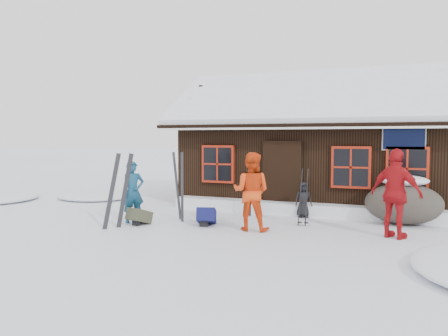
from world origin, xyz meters
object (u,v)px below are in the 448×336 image
Objects in this scene: skier_orange_right at (396,194)px; boulder at (404,202)px; skier_orange_left at (251,191)px; skier_crouched at (303,200)px; ski_poles at (303,198)px; backpack_blue at (207,219)px; skier_teal at (133,192)px; backpack_olive at (139,219)px; ski_pair_left at (118,191)px.

skier_orange_right is 1.04× the size of boulder.
skier_crouched is (0.78, 2.10, -0.43)m from skier_orange_left.
ski_poles is at bearing -140.32° from skier_orange_left.
ski_poles is 2.45× the size of backpack_blue.
skier_crouched is at bearing -113.67° from skier_orange_left.
skier_teal is 2.89× the size of backpack_olive.
skier_orange_left is at bearing -47.97° from skier_teal.
skier_teal is 0.73m from backpack_olive.
skier_orange_left is 3.08× the size of backpack_blue.
backpack_olive is (-1.59, -0.53, -0.01)m from backpack_blue.
boulder is 1.28× the size of ski_poles.
backpack_blue is at bearing -8.48° from skier_orange_left.
skier_orange_left is at bearing -23.96° from backpack_blue.
skier_orange_left is 2.28m from skier_crouched.
ski_pair_left is at bearing -154.61° from ski_poles.
backpack_blue is at bearing 29.10° from backpack_olive.
boulder is (3.29, 2.12, -0.36)m from skier_orange_left.
skier_teal is 0.86× the size of skier_orange_left.
skier_crouched is 0.66× the size of ski_poles.
skier_orange_left reaches higher than backpack_olive.
skier_teal reaches higher than backpack_blue.
skier_orange_right is at bearing -46.67° from skier_teal.
skier_orange_left is 1.89× the size of skier_crouched.
backpack_blue is at bearing -42.07° from skier_teal.
ski_pair_left is 4.45m from ski_poles.
skier_orange_right is 2.19m from ski_poles.
skier_orange_right is (3.12, 0.37, 0.05)m from skier_orange_left.
skier_orange_right reaches higher than ski_pair_left.
ski_pair_left is (-6.28, -3.08, 0.33)m from boulder.
ski_poles is (-2.10, 0.58, -0.28)m from skier_orange_right.
backpack_blue is 1.67m from backpack_olive.
backpack_olive is at bearing -157.22° from boulder.
ski_pair_left is (-3.00, -0.96, -0.03)m from skier_orange_left.
skier_orange_right is 1.04× the size of ski_pair_left.
ski_poles reaches higher than boulder.
skier_orange_right reaches higher than skier_teal.
backpack_blue is at bearing -0.10° from ski_pair_left.
skier_crouched is at bearing 45.85° from backpack_olive.
skier_crouched is 2.50m from boulder.
backpack_olive is at bearing 36.42° from ski_pair_left.
skier_crouched is at bearing -21.13° from skier_teal.
skier_orange_left is 1.41m from ski_poles.
skier_teal is 0.84× the size of boulder.
skier_teal is 4.51m from skier_crouched.
skier_teal is 2.02m from backpack_blue.
boulder is (2.50, 0.02, 0.07)m from skier_crouched.
skier_crouched is (3.86, 2.33, -0.30)m from skier_teal.
backpack_blue is at bearing -159.18° from ski_poles.
ski_poles reaches higher than backpack_blue.
ski_pair_left is at bearing 14.54° from skier_orange_left.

